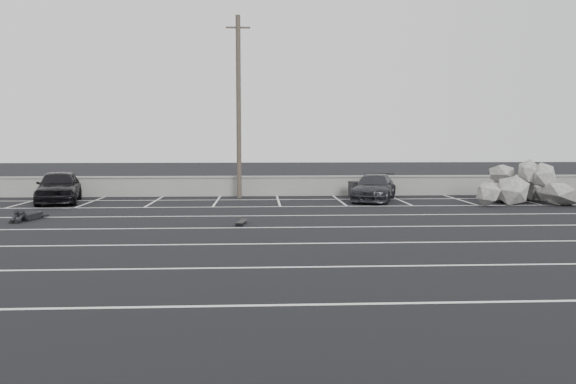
{
  "coord_description": "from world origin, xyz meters",
  "views": [
    {
      "loc": [
        0.07,
        -15.78,
        2.93
      ],
      "look_at": [
        1.15,
        5.26,
        1.0
      ],
      "focal_mm": 35.0,
      "sensor_mm": 36.0,
      "label": 1
    }
  ],
  "objects": [
    {
      "name": "seawall",
      "position": [
        0.0,
        14.0,
        0.55
      ],
      "size": [
        50.0,
        0.45,
        1.06
      ],
      "color": "gray",
      "rests_on": "ground"
    },
    {
      "name": "car_right",
      "position": [
        5.69,
        11.31,
        0.64
      ],
      "size": [
        3.18,
        4.77,
        1.28
      ],
      "primitive_type": "imported",
      "rotation": [
        0.0,
        0.0,
        -0.34
      ],
      "color": "#222228",
      "rests_on": "ground"
    },
    {
      "name": "trash_bin",
      "position": [
        4.91,
        12.89,
        0.43
      ],
      "size": [
        0.57,
        0.57,
        0.84
      ],
      "rotation": [
        0.0,
        0.0,
        -0.04
      ],
      "color": "black",
      "rests_on": "ground"
    },
    {
      "name": "stall_lines",
      "position": [
        -0.08,
        4.41,
        0.0
      ],
      "size": [
        36.0,
        20.05,
        0.01
      ],
      "color": "silver",
      "rests_on": "ground"
    },
    {
      "name": "car_left",
      "position": [
        -9.4,
        11.17,
        0.77
      ],
      "size": [
        2.8,
        4.82,
        1.54
      ],
      "primitive_type": "imported",
      "rotation": [
        0.0,
        0.0,
        0.23
      ],
      "color": "black",
      "rests_on": "ground"
    },
    {
      "name": "ground",
      "position": [
        0.0,
        0.0,
        0.0
      ],
      "size": [
        120.0,
        120.0,
        0.0
      ],
      "primitive_type": "plane",
      "color": "black",
      "rests_on": "ground"
    },
    {
      "name": "riprap_pile",
      "position": [
        12.42,
        9.91,
        0.55
      ],
      "size": [
        5.01,
        4.55,
        1.54
      ],
      "color": "#9A9890",
      "rests_on": "ground"
    },
    {
      "name": "utility_pole",
      "position": [
        -0.96,
        13.2,
        4.67
      ],
      "size": [
        1.23,
        0.25,
        9.23
      ],
      "color": "#4C4238",
      "rests_on": "ground"
    },
    {
      "name": "skateboard",
      "position": [
        -0.57,
        3.73,
        0.08
      ],
      "size": [
        0.37,
        0.92,
        0.11
      ],
      "rotation": [
        0.0,
        0.0,
        -0.17
      ],
      "color": "black",
      "rests_on": "ground"
    },
    {
      "name": "person",
      "position": [
        -8.43,
        5.52,
        0.24
      ],
      "size": [
        1.65,
        2.65,
        0.47
      ],
      "primitive_type": null,
      "rotation": [
        0.0,
        0.0,
        -0.16
      ],
      "color": "black",
      "rests_on": "ground"
    }
  ]
}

